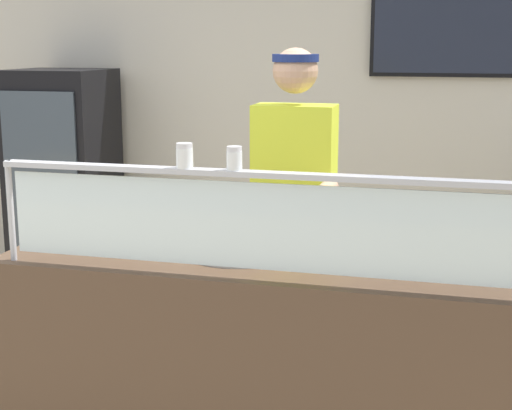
# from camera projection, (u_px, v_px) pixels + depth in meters

# --- Properties ---
(ground_plane) EXTENTS (12.00, 12.00, 0.00)m
(ground_plane) POSITION_uv_depth(u_px,v_px,m) (306.00, 406.00, 3.83)
(ground_plane) COLOR tan
(ground_plane) RESTS_ON ground
(shop_rear_unit) EXTENTS (6.58, 0.13, 2.70)m
(shop_rear_unit) POSITION_uv_depth(u_px,v_px,m) (359.00, 107.00, 5.13)
(shop_rear_unit) COLOR beige
(shop_rear_unit) RESTS_ON ground
(serving_counter) EXTENTS (2.18, 0.69, 0.95)m
(serving_counter) POSITION_uv_depth(u_px,v_px,m) (276.00, 371.00, 3.11)
(serving_counter) COLOR #4C3828
(serving_counter) RESTS_ON ground
(sneeze_guard) EXTENTS (2.00, 0.06, 0.39)m
(sneeze_guard) POSITION_uv_depth(u_px,v_px,m) (259.00, 210.00, 2.69)
(sneeze_guard) COLOR #B2B5BC
(sneeze_guard) RESTS_ON serving_counter
(pizza_tray) EXTENTS (0.45, 0.45, 0.04)m
(pizza_tray) POSITION_uv_depth(u_px,v_px,m) (240.00, 249.00, 3.09)
(pizza_tray) COLOR #9EA0A8
(pizza_tray) RESTS_ON serving_counter
(pizza_server) EXTENTS (0.12, 0.29, 0.01)m
(pizza_server) POSITION_uv_depth(u_px,v_px,m) (241.00, 245.00, 3.07)
(pizza_server) COLOR #ADAFB7
(pizza_server) RESTS_ON pizza_tray
(parmesan_shaker) EXTENTS (0.06, 0.06, 0.09)m
(parmesan_shaker) POSITION_uv_depth(u_px,v_px,m) (185.00, 157.00, 2.72)
(parmesan_shaker) COLOR white
(parmesan_shaker) RESTS_ON sneeze_guard
(pepper_flake_shaker) EXTENTS (0.06, 0.06, 0.08)m
(pepper_flake_shaker) POSITION_uv_depth(u_px,v_px,m) (234.00, 160.00, 2.68)
(pepper_flake_shaker) COLOR white
(pepper_flake_shaker) RESTS_ON sneeze_guard
(worker_figure) EXTENTS (0.41, 0.50, 1.76)m
(worker_figure) POSITION_uv_depth(u_px,v_px,m) (295.00, 209.00, 3.65)
(worker_figure) COLOR #23232D
(worker_figure) RESTS_ON ground
(drink_fridge) EXTENTS (0.63, 0.60, 1.61)m
(drink_fridge) POSITION_uv_depth(u_px,v_px,m) (64.00, 186.00, 5.32)
(drink_fridge) COLOR black
(drink_fridge) RESTS_ON ground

